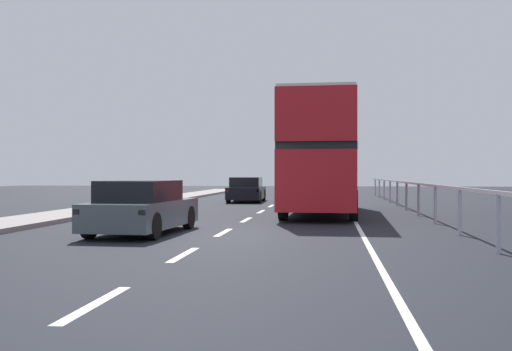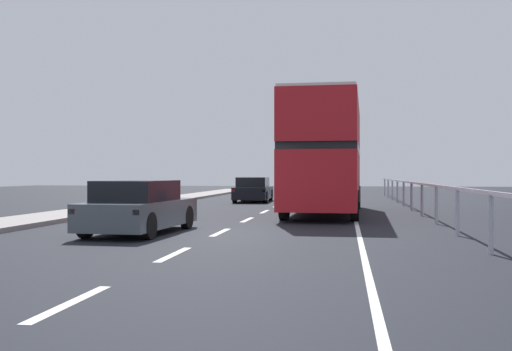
# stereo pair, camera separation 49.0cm
# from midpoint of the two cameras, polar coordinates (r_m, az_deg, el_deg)

# --- Properties ---
(ground_plane) EXTENTS (73.96, 120.00, 0.10)m
(ground_plane) POSITION_cam_midpoint_polar(r_m,az_deg,el_deg) (15.78, -4.09, -5.57)
(ground_plane) COLOR black
(lane_paint_markings) EXTENTS (3.69, 46.00, 0.01)m
(lane_paint_markings) POSITION_cam_midpoint_polar(r_m,az_deg,el_deg) (23.66, 4.94, -3.53)
(lane_paint_markings) COLOR silver
(lane_paint_markings) RESTS_ON ground
(bridge_side_railing) EXTENTS (0.10, 42.00, 1.20)m
(bridge_side_railing) POSITION_cam_midpoint_polar(r_m,az_deg,el_deg) (24.60, 13.75, -1.15)
(bridge_side_railing) COLOR #AEADBD
(bridge_side_railing) RESTS_ON ground
(double_decker_bus_red) EXTENTS (2.82, 10.19, 4.28)m
(double_decker_bus_red) POSITION_cam_midpoint_polar(r_m,az_deg,el_deg) (23.57, 5.60, 2.02)
(double_decker_bus_red) COLOR #B11820
(double_decker_bus_red) RESTS_ON ground
(hatchback_car_near) EXTENTS (1.98, 4.35, 1.35)m
(hatchback_car_near) POSITION_cam_midpoint_polar(r_m,az_deg,el_deg) (15.94, -11.40, -2.98)
(hatchback_car_near) COLOR #4A5259
(hatchback_car_near) RESTS_ON ground
(sedan_car_ahead) EXTENTS (1.90, 4.38, 1.33)m
(sedan_car_ahead) POSITION_cam_midpoint_polar(r_m,az_deg,el_deg) (33.27, -1.30, -1.35)
(sedan_car_ahead) COLOR black
(sedan_car_ahead) RESTS_ON ground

